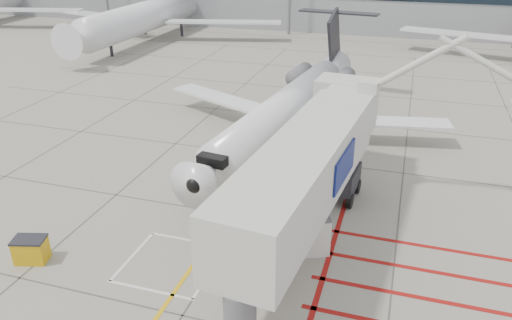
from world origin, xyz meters
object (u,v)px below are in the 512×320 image
(jet_bridge, at_px, (304,181))
(spill_bin, at_px, (31,250))
(regional_jet, at_px, (273,99))
(pushback_tug, at_px, (250,263))

(jet_bridge, distance_m, spill_bin, 13.12)
(regional_jet, xyz_separation_m, jet_bridge, (4.61, -11.43, 0.16))
(jet_bridge, relative_size, pushback_tug, 9.79)
(regional_jet, height_order, jet_bridge, jet_bridge)
(jet_bridge, xyz_separation_m, pushback_tug, (-1.87, -2.01, -3.41))
(spill_bin, bearing_deg, jet_bridge, 3.39)
(regional_jet, distance_m, pushback_tug, 14.10)
(pushback_tug, bearing_deg, spill_bin, -149.51)
(regional_jet, distance_m, spill_bin, 17.53)
(jet_bridge, relative_size, spill_bin, 14.09)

